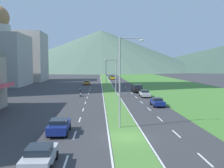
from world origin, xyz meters
TOP-DOWN VIEW (x-y plane):
  - ground_plane at (0.00, 0.00)m, footprint 600.00×600.00m
  - grass_median at (0.00, 60.00)m, footprint 3.20×240.00m
  - grass_verge_right at (20.60, 60.00)m, footprint 24.00×240.00m
  - lane_dash_left_2 at (-5.10, -5.96)m, footprint 0.16×2.80m
  - lane_dash_left_3 at (-5.10, 1.06)m, footprint 0.16×2.80m
  - lane_dash_left_4 at (-5.10, 8.08)m, footprint 0.16×2.80m
  - lane_dash_left_5 at (-5.10, 15.10)m, footprint 0.16×2.80m
  - lane_dash_left_6 at (-5.10, 22.12)m, footprint 0.16×2.80m
  - lane_dash_left_7 at (-5.10, 29.14)m, footprint 0.16×2.80m
  - lane_dash_left_8 at (-5.10, 36.16)m, footprint 0.16×2.80m
  - lane_dash_left_9 at (-5.10, 43.18)m, footprint 0.16×2.80m
  - lane_dash_left_10 at (-5.10, 50.20)m, footprint 0.16×2.80m
  - lane_dash_right_2 at (5.10, -5.96)m, footprint 0.16×2.80m
  - lane_dash_right_3 at (5.10, 1.06)m, footprint 0.16×2.80m
  - lane_dash_right_4 at (5.10, 8.08)m, footprint 0.16×2.80m
  - lane_dash_right_5 at (5.10, 15.10)m, footprint 0.16×2.80m
  - lane_dash_right_6 at (5.10, 22.12)m, footprint 0.16×2.80m
  - lane_dash_right_7 at (5.10, 29.14)m, footprint 0.16×2.80m
  - lane_dash_right_8 at (5.10, 36.16)m, footprint 0.16×2.80m
  - lane_dash_right_9 at (5.10, 43.18)m, footprint 0.16×2.80m
  - lane_dash_right_10 at (5.10, 50.20)m, footprint 0.16×2.80m
  - edge_line_median_left at (-1.75, 60.00)m, footprint 0.16×240.00m
  - edge_line_median_right at (1.75, 60.00)m, footprint 0.16×240.00m
  - midrise_colored at (-31.79, 80.07)m, footprint 15.42×15.42m
  - hill_far_center at (-0.20, 241.45)m, footprint 206.51×206.51m
  - hill_far_right at (128.09, 242.28)m, footprint 214.16×214.16m
  - street_lamp_near at (-0.15, 3.70)m, footprint 2.71×0.32m
  - street_lamp_mid at (0.58, 29.25)m, footprint 2.58×0.28m
  - street_lamp_far at (0.05, 54.78)m, footprint 3.50×0.54m
  - car_0 at (3.42, 89.01)m, footprint 1.93×4.57m
  - car_1 at (-6.76, -6.63)m, footprint 2.03×4.25m
  - car_4 at (-6.71, 1.73)m, footprint 2.03×4.38m
  - car_5 at (6.99, 29.53)m, footprint 1.87×4.78m
  - car_6 at (-6.64, 61.52)m, footprint 2.00×4.56m
  - car_7 at (3.37, 97.55)m, footprint 2.00×4.56m
  - car_8 at (7.00, 17.77)m, footprint 1.88×4.26m
  - pickup_truck_0 at (6.70, 38.11)m, footprint 2.18×5.40m
  - motorcycle_rider at (-6.60, 30.96)m, footprint 0.36×2.00m

SIDE VIEW (x-z plane):
  - ground_plane at x=0.00m, z-range 0.00..0.00m
  - lane_dash_left_2 at x=-5.10m, z-range 0.00..0.01m
  - lane_dash_left_3 at x=-5.10m, z-range 0.00..0.01m
  - lane_dash_left_4 at x=-5.10m, z-range 0.00..0.01m
  - lane_dash_left_5 at x=-5.10m, z-range 0.00..0.01m
  - lane_dash_left_6 at x=-5.10m, z-range 0.00..0.01m
  - lane_dash_left_7 at x=-5.10m, z-range 0.00..0.01m
  - lane_dash_left_8 at x=-5.10m, z-range 0.00..0.01m
  - lane_dash_left_9 at x=-5.10m, z-range 0.00..0.01m
  - lane_dash_left_10 at x=-5.10m, z-range 0.00..0.01m
  - lane_dash_right_2 at x=5.10m, z-range 0.00..0.01m
  - lane_dash_right_3 at x=5.10m, z-range 0.00..0.01m
  - lane_dash_right_4 at x=5.10m, z-range 0.00..0.01m
  - lane_dash_right_5 at x=5.10m, z-range 0.00..0.01m
  - lane_dash_right_6 at x=5.10m, z-range 0.00..0.01m
  - lane_dash_right_7 at x=5.10m, z-range 0.00..0.01m
  - lane_dash_right_8 at x=5.10m, z-range 0.00..0.01m
  - lane_dash_right_9 at x=5.10m, z-range 0.00..0.01m
  - lane_dash_right_10 at x=5.10m, z-range 0.00..0.01m
  - edge_line_median_left at x=-1.75m, z-range 0.00..0.01m
  - edge_line_median_right at x=1.75m, z-range 0.00..0.01m
  - grass_median at x=0.00m, z-range 0.00..0.06m
  - grass_verge_right at x=20.60m, z-range 0.00..0.06m
  - car_7 at x=3.37m, z-range 0.03..1.42m
  - car_8 at x=7.00m, z-range 0.03..1.42m
  - car_6 at x=-6.64m, z-range 0.03..1.44m
  - motorcycle_rider at x=-6.60m, z-range -0.15..1.65m
  - car_5 at x=6.99m, z-range 0.02..1.49m
  - car_1 at x=-6.76m, z-range 0.02..1.51m
  - car_4 at x=-6.71m, z-range 0.03..1.54m
  - car_0 at x=3.42m, z-range 0.01..1.58m
  - pickup_truck_0 at x=6.70m, z-range -0.02..1.98m
  - street_lamp_mid at x=0.58m, z-range 0.64..8.81m
  - street_lamp_far at x=0.05m, z-range 0.74..8.89m
  - street_lamp_near at x=-0.15m, z-range 0.68..10.59m
  - midrise_colored at x=-31.79m, z-range 0.00..19.15m
  - hill_far_right at x=128.09m, z-range 0.00..25.31m
  - hill_far_center at x=-0.20m, z-range 0.00..40.60m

